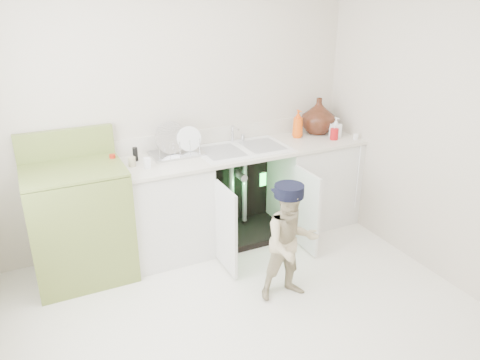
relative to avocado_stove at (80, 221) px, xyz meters
name	(u,v)px	position (x,y,z in m)	size (l,w,h in m)	color
ground	(247,322)	(0.96, -1.18, -0.50)	(3.50, 3.50, 0.00)	beige
room_shell	(248,163)	(0.96, -1.18, 0.75)	(6.00, 5.50, 1.26)	beige
counter_run	(246,189)	(1.55, 0.03, -0.02)	(2.44, 1.02, 1.26)	white
avocado_stove	(80,221)	(0.00, 0.00, 0.00)	(0.78, 0.65, 1.21)	olive
repair_worker	(291,242)	(1.41, -1.03, -0.02)	(0.49, 0.92, 0.95)	beige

